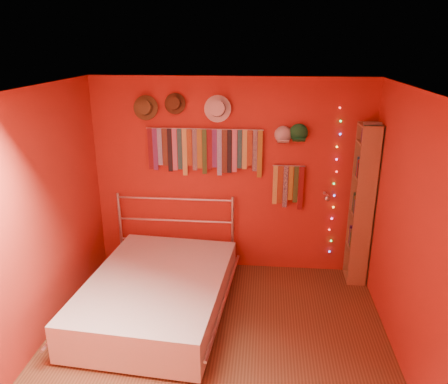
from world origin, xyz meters
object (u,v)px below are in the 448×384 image
(reading_lamp, at_px, (327,197))
(bookshelf, at_px, (365,205))
(bed, at_px, (158,293))
(tie_rack, at_px, (205,149))

(reading_lamp, bearing_deg, bookshelf, 1.65)
(bed, bearing_deg, tie_rack, 74.78)
(tie_rack, relative_size, bed, 0.67)
(tie_rack, xyz_separation_m, reading_lamp, (1.51, -0.17, -0.52))
(bed, bearing_deg, bookshelf, 26.26)
(bed, bearing_deg, reading_lamp, 30.62)
(tie_rack, distance_m, bookshelf, 2.07)
(bookshelf, height_order, bed, bookshelf)
(tie_rack, height_order, bookshelf, bookshelf)
(reading_lamp, height_order, bookshelf, bookshelf)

